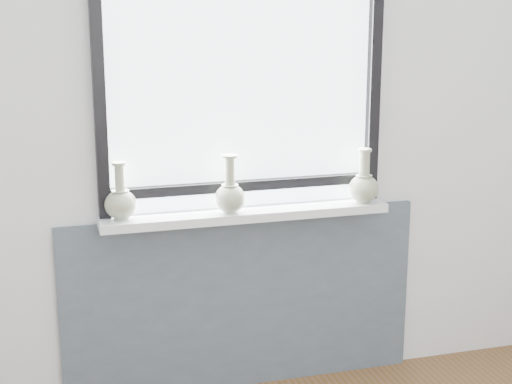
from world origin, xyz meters
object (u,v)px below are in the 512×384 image
object	(u,v)px
windowsill	(246,214)
vase_a	(121,202)
vase_c	(364,185)
vase_b	(230,195)

from	to	relation	value
windowsill	vase_a	xyz separation A→B (m)	(-0.56, 0.00, 0.10)
vase_c	windowsill	bearing A→B (deg)	177.23
vase_c	vase_b	bearing A→B (deg)	179.82
windowsill	vase_a	bearing A→B (deg)	179.92
windowsill	vase_c	world-z (taller)	vase_c
vase_a	vase_b	xyz separation A→B (m)	(0.48, -0.03, 0.00)
vase_b	vase_c	bearing A→B (deg)	-0.18
vase_b	vase_c	distance (m)	0.64
vase_a	vase_b	size ratio (longest dim) A/B	0.96
windowsill	vase_c	distance (m)	0.57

